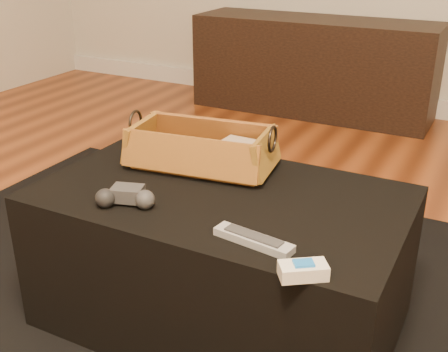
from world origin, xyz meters
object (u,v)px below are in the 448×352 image
at_px(wicker_basket, 201,150).
at_px(game_controller, 126,197).
at_px(media_cabinet, 313,66).
at_px(silver_remote, 253,239).
at_px(cream_gadget, 303,270).
at_px(tv_remote, 193,159).
at_px(ottoman, 221,258).

xyz_separation_m(wicker_basket, game_controller, (-0.04, -0.32, -0.03)).
height_order(media_cabinet, wicker_basket, media_cabinet).
distance_m(wicker_basket, game_controller, 0.32).
bearing_deg(game_controller, silver_remote, -3.40).
bearing_deg(game_controller, cream_gadget, -10.66).
relative_size(game_controller, silver_remote, 0.81).
bearing_deg(wicker_basket, media_cabinet, 99.55).
bearing_deg(game_controller, wicker_basket, 82.40).
bearing_deg(silver_remote, game_controller, 176.60).
xyz_separation_m(game_controller, silver_remote, (0.37, -0.02, -0.01)).
distance_m(tv_remote, wicker_basket, 0.04).
xyz_separation_m(ottoman, game_controller, (-0.18, -0.19, 0.24)).
relative_size(media_cabinet, tv_remote, 6.49).
relative_size(game_controller, cream_gadget, 1.48).
relative_size(ottoman, cream_gadget, 9.06).
xyz_separation_m(tv_remote, cream_gadget, (0.50, -0.40, -0.01)).
height_order(media_cabinet, game_controller, media_cabinet).
xyz_separation_m(ottoman, wicker_basket, (-0.14, 0.13, 0.26)).
xyz_separation_m(tv_remote, game_controller, (-0.02, -0.30, -0.00)).
height_order(ottoman, tv_remote, tv_remote).
relative_size(ottoman, wicker_basket, 2.15).
bearing_deg(media_cabinet, ottoman, -77.53).
xyz_separation_m(media_cabinet, wicker_basket, (0.34, -2.03, 0.19)).
distance_m(tv_remote, silver_remote, 0.48).
bearing_deg(cream_gadget, game_controller, 169.34).
bearing_deg(ottoman, tv_remote, 143.59).
xyz_separation_m(media_cabinet, game_controller, (0.30, -2.35, 0.16)).
xyz_separation_m(tv_remote, wicker_basket, (0.02, 0.02, 0.02)).
bearing_deg(cream_gadget, wicker_basket, 138.80).
height_order(tv_remote, silver_remote, tv_remote).
relative_size(tv_remote, silver_remote, 1.15).
bearing_deg(tv_remote, game_controller, -107.85).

